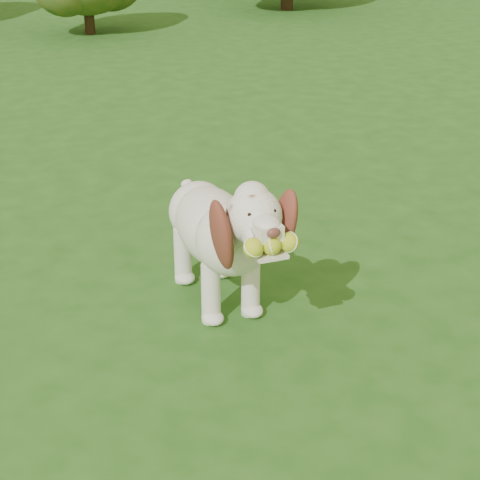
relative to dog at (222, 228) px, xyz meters
name	(u,v)px	position (x,y,z in m)	size (l,w,h in m)	color
ground	(163,384)	(-0.48, -0.47, -0.40)	(80.00, 80.00, 0.00)	#204C15
dog	(222,228)	(0.00, 0.00, 0.00)	(0.43, 1.15, 0.75)	silver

